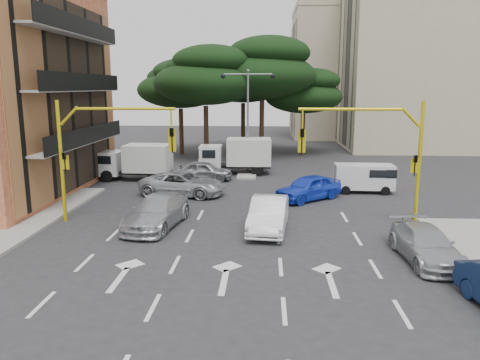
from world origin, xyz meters
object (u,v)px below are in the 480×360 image
object	(u,v)px
car_silver_wagon	(157,212)
car_silver_cross_a	(183,184)
street_lamp_center	(248,103)
signal_mast_left	(96,144)
car_blue_compact	(308,188)
box_truck_a	(135,162)
car_silver_cross_b	(204,171)
car_silver_parked	(426,245)
box_truck_b	(236,156)
car_white_hatch	(269,214)
van_white	(364,178)
signal_mast_right	(381,146)

from	to	relation	value
car_silver_wagon	car_silver_cross_a	bearing A→B (deg)	98.50
street_lamp_center	car_silver_cross_a	xyz separation A→B (m)	(-3.70, -8.05, -4.70)
signal_mast_left	car_blue_compact	size ratio (longest dim) A/B	1.38
car_silver_cross_a	box_truck_a	bearing A→B (deg)	53.03
car_silver_cross_b	box_truck_a	distance (m)	4.99
street_lamp_center	car_silver_parked	bearing A→B (deg)	-67.70
car_silver_cross_b	car_silver_parked	xyz separation A→B (m)	(10.61, -15.37, -0.04)
car_silver_cross_a	box_truck_b	size ratio (longest dim) A/B	0.94
car_blue_compact	signal_mast_left	bearing A→B (deg)	-104.18
car_white_hatch	signal_mast_left	bearing A→B (deg)	179.29
van_white	box_truck_b	world-z (taller)	box_truck_b
signal_mast_right	box_truck_a	xyz separation A→B (m)	(-14.76, 10.62, -2.59)
car_silver_wagon	car_silver_parked	xyz separation A→B (m)	(11.39, -3.86, -0.09)
box_truck_b	car_silver_wagon	bearing A→B (deg)	166.66
car_white_hatch	car_silver_parked	size ratio (longest dim) A/B	1.05
box_truck_b	car_silver_cross_b	bearing A→B (deg)	139.74
car_silver_parked	car_silver_cross_b	bearing A→B (deg)	120.90
car_silver_cross_a	van_white	distance (m)	11.46
car_white_hatch	car_silver_wagon	size ratio (longest dim) A/B	0.92
car_silver_cross_a	car_silver_cross_b	size ratio (longest dim) A/B	1.30
signal_mast_left	car_silver_wagon	bearing A→B (deg)	-12.39
car_silver_wagon	car_silver_cross_a	size ratio (longest dim) A/B	0.97
van_white	box_truck_a	world-z (taller)	box_truck_a
box_truck_b	signal_mast_right	bearing A→B (deg)	-152.12
car_silver_cross_a	box_truck_b	world-z (taller)	box_truck_b
van_white	box_truck_a	size ratio (longest dim) A/B	0.70
box_truck_a	car_blue_compact	bearing A→B (deg)	-111.42
signal_mast_left	box_truck_b	size ratio (longest dim) A/B	1.08
car_blue_compact	car_silver_wagon	world-z (taller)	car_blue_compact
car_blue_compact	van_white	xyz separation A→B (m)	(3.69, 2.25, 0.17)
car_silver_wagon	box_truck_b	bearing A→B (deg)	87.66
signal_mast_left	street_lamp_center	bearing A→B (deg)	64.09
box_truck_a	car_white_hatch	bearing A→B (deg)	-137.48
car_silver_parked	van_white	world-z (taller)	van_white
car_blue_compact	box_truck_b	world-z (taller)	box_truck_b
car_white_hatch	car_silver_cross_b	bearing A→B (deg)	116.79
signal_mast_right	car_silver_cross_a	size ratio (longest dim) A/B	1.15
car_blue_compact	car_silver_cross_b	xyz separation A→B (m)	(-6.97, 5.63, -0.05)
signal_mast_right	signal_mast_left	distance (m)	13.61
signal_mast_right	car_blue_compact	bearing A→B (deg)	118.60
car_silver_wagon	car_silver_parked	distance (m)	12.02
box_truck_b	car_silver_parked	bearing A→B (deg)	-156.57
box_truck_a	car_silver_wagon	bearing A→B (deg)	-156.74
signal_mast_right	car_blue_compact	world-z (taller)	signal_mast_right
street_lamp_center	car_silver_cross_b	world-z (taller)	street_lamp_center
car_silver_parked	box_truck_a	distance (m)	21.72
car_silver_cross_a	box_truck_b	distance (m)	8.09
car_silver_cross_a	car_silver_wagon	bearing A→B (deg)	-170.01
signal_mast_left	car_silver_cross_a	xyz separation A→B (m)	(3.10, 5.96, -3.16)
signal_mast_right	car_silver_cross_a	xyz separation A→B (m)	(-10.51, 5.96, -3.16)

